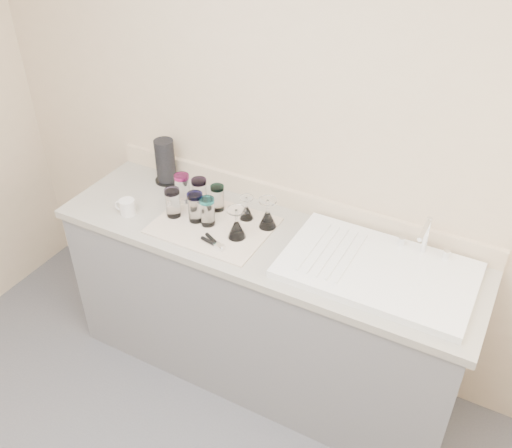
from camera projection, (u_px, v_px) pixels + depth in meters
The scene contains 16 objects.
room_envelope at pixel (46, 280), 1.44m from camera, with size 3.54×3.50×2.52m.
counter_unit at pixel (264, 306), 2.94m from camera, with size 2.06×0.62×0.90m.
sink_unit at pixel (378, 270), 2.46m from camera, with size 0.82×0.50×0.22m.
dish_towel at pixel (213, 225), 2.75m from camera, with size 0.55×0.42×0.01m, color silver.
tumbler_teal at pixel (182, 188), 2.87m from camera, with size 0.08×0.08×0.15m.
tumbler_cyan at pixel (200, 193), 2.84m from camera, with size 0.08×0.08×0.15m.
tumbler_purple at pixel (218, 198), 2.82m from camera, with size 0.07×0.07×0.13m.
tumbler_magenta at pixel (173, 202), 2.77m from camera, with size 0.07×0.07×0.15m.
tumbler_blue at pixel (196, 207), 2.73m from camera, with size 0.08×0.08×0.15m.
tumbler_lavender at pixel (207, 211), 2.71m from camera, with size 0.07×0.07×0.14m.
goblet_back_left at pixel (247, 211), 2.77m from camera, with size 0.07×0.07×0.12m.
goblet_back_right at pixel (268, 217), 2.70m from camera, with size 0.09×0.09×0.15m.
goblet_front_left at pixel (237, 228), 2.64m from camera, with size 0.09×0.09×0.15m.
can_opener at pixel (214, 243), 2.62m from camera, with size 0.14×0.08×0.02m.
white_mug at pixel (127, 207), 2.81m from camera, with size 0.12×0.09×0.08m.
paper_towel_roll at pixel (165, 162), 3.02m from camera, with size 0.13×0.13×0.24m.
Camera 1 is at (0.98, -0.70, 2.51)m, focal length 40.00 mm.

